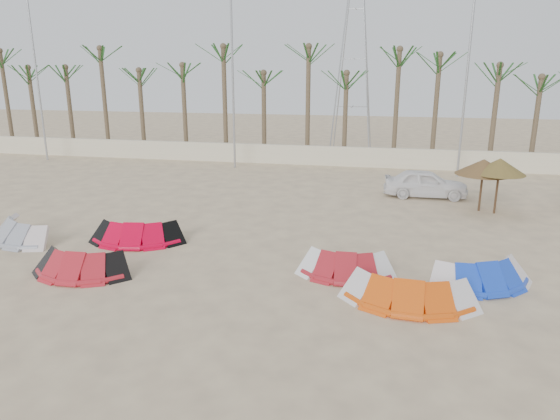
% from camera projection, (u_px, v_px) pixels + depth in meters
% --- Properties ---
extents(ground, '(120.00, 120.00, 0.00)m').
position_uv_depth(ground, '(232.00, 320.00, 12.92)').
color(ground, beige).
rests_on(ground, ground).
extents(boundary_wall, '(60.00, 0.30, 1.30)m').
position_uv_depth(boundary_wall, '(329.00, 156.00, 33.45)').
color(boundary_wall, beige).
rests_on(boundary_wall, ground).
extents(palm_line, '(52.00, 4.00, 7.70)m').
position_uv_depth(palm_line, '(344.00, 66.00, 33.16)').
color(palm_line, brown).
rests_on(palm_line, ground).
extents(lamp_a, '(1.25, 0.14, 11.00)m').
position_uv_depth(lamp_a, '(37.00, 77.00, 34.15)').
color(lamp_a, '#A5A8AD').
rests_on(lamp_a, ground).
extents(lamp_b, '(1.25, 0.14, 11.00)m').
position_uv_depth(lamp_b, '(233.00, 77.00, 31.36)').
color(lamp_b, '#A5A8AD').
rests_on(lamp_b, ground).
extents(lamp_c, '(1.25, 0.14, 11.00)m').
position_uv_depth(lamp_c, '(467.00, 78.00, 28.58)').
color(lamp_c, '#A5A8AD').
rests_on(lamp_c, ground).
extents(pylon, '(3.00, 3.00, 14.00)m').
position_uv_depth(pylon, '(350.00, 152.00, 39.08)').
color(pylon, '#A5A8AD').
rests_on(pylon, ground).
extents(kite_grey, '(3.72, 2.72, 0.90)m').
position_uv_depth(kite_grey, '(25.00, 228.00, 19.00)').
color(kite_grey, '#9093A0').
rests_on(kite_grey, ground).
extents(kite_red_left, '(3.59, 2.00, 0.90)m').
position_uv_depth(kite_red_left, '(140.00, 230.00, 18.80)').
color(kite_red_left, red).
rests_on(kite_red_left, ground).
extents(kite_red_mid, '(3.17, 1.61, 0.90)m').
position_uv_depth(kite_red_mid, '(85.00, 260.00, 15.81)').
color(kite_red_mid, red).
rests_on(kite_red_mid, ground).
extents(kite_red_right, '(3.01, 1.60, 0.90)m').
position_uv_depth(kite_red_right, '(347.00, 261.00, 15.75)').
color(kite_red_right, '#A31B24').
rests_on(kite_red_right, ground).
extents(kite_orange, '(3.65, 1.71, 0.90)m').
position_uv_depth(kite_orange, '(408.00, 286.00, 13.92)').
color(kite_orange, '#E14E0C').
rests_on(kite_orange, ground).
extents(kite_blue, '(3.59, 2.54, 0.90)m').
position_uv_depth(kite_blue, '(481.00, 270.00, 15.05)').
color(kite_blue, blue).
rests_on(kite_blue, ground).
extents(parasol_left, '(2.25, 2.25, 2.51)m').
position_uv_depth(parasol_left, '(500.00, 166.00, 21.89)').
color(parasol_left, '#4C331E').
rests_on(parasol_left, ground).
extents(parasol_mid, '(2.46, 2.46, 2.39)m').
position_uv_depth(parasol_mid, '(483.00, 167.00, 22.33)').
color(parasol_mid, '#4C331E').
rests_on(parasol_mid, ground).
extents(car, '(4.15, 1.72, 1.40)m').
position_uv_depth(car, '(425.00, 183.00, 25.17)').
color(car, white).
rests_on(car, ground).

